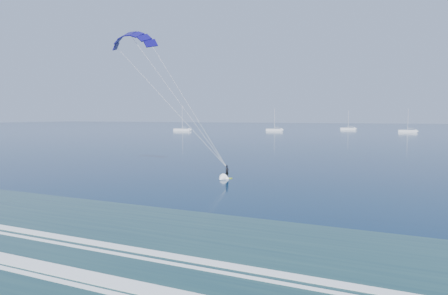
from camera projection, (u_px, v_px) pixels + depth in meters
name	position (u px, v px, depth m)	size (l,w,h in m)	color
kitesurfer_rig	(175.00, 97.00, 49.42)	(17.53, 4.36, 19.37)	#9BC116
sailboat_0	(182.00, 130.00, 207.23)	(9.48, 2.40, 12.79)	white
sailboat_1	(274.00, 130.00, 205.88)	(8.47, 2.40, 11.66)	white
sailboat_2	(348.00, 129.00, 224.88)	(8.12, 2.40, 11.03)	white
sailboat_3	(408.00, 131.00, 188.06)	(7.99, 2.40, 11.18)	white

